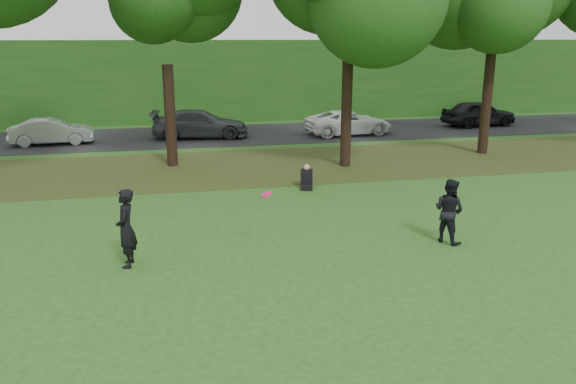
% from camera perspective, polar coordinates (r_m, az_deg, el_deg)
% --- Properties ---
extents(ground, '(120.00, 120.00, 0.00)m').
position_cam_1_polar(ground, '(11.21, 5.60, -12.04)').
color(ground, '#26531A').
rests_on(ground, ground).
extents(leaf_litter, '(60.00, 7.00, 0.01)m').
position_cam_1_polar(leaf_litter, '(23.24, -4.16, 2.59)').
color(leaf_litter, '#483F19').
rests_on(leaf_litter, ground).
extents(street, '(70.00, 7.00, 0.02)m').
position_cam_1_polar(street, '(31.04, -6.29, 5.81)').
color(street, black).
rests_on(street, ground).
extents(far_hedge, '(70.00, 3.00, 5.00)m').
position_cam_1_polar(far_hedge, '(36.68, -7.43, 11.17)').
color(far_hedge, '#1C5017').
rests_on(far_hedge, ground).
extents(player_left, '(0.49, 0.71, 1.85)m').
position_cam_1_polar(player_left, '(13.44, -16.13, -3.56)').
color(player_left, black).
rests_on(player_left, ground).
extents(player_right, '(0.97, 1.04, 1.70)m').
position_cam_1_polar(player_right, '(15.04, 16.03, -1.84)').
color(player_right, black).
rests_on(player_right, ground).
extents(parked_cars, '(39.45, 3.82, 1.51)m').
position_cam_1_polar(parked_cars, '(30.08, -6.75, 6.87)').
color(parked_cars, black).
rests_on(parked_cars, street).
extents(frisbee, '(0.36, 0.38, 0.15)m').
position_cam_1_polar(frisbee, '(13.63, -2.19, -0.24)').
color(frisbee, '#FF156C').
rests_on(frisbee, ground).
extents(seated_person, '(0.56, 0.80, 0.83)m').
position_cam_1_polar(seated_person, '(19.88, 1.90, 1.31)').
color(seated_person, black).
rests_on(seated_person, ground).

